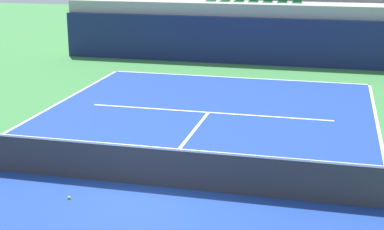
{
  "coord_description": "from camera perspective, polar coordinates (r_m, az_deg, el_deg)",
  "views": [
    {
      "loc": [
        3.98,
        -11.97,
        5.39
      ],
      "look_at": [
        0.52,
        2.0,
        1.2
      ],
      "focal_mm": 54.36,
      "sensor_mm": 36.0,
      "label": 1
    }
  ],
  "objects": [
    {
      "name": "tennis_net",
      "position": [
        13.52,
        -4.18,
        -4.97
      ],
      "size": [
        11.08,
        0.08,
        1.07
      ],
      "color": "black",
      "rests_on": "court_surface"
    },
    {
      "name": "court_surface",
      "position": [
        13.71,
        -4.14,
        -6.93
      ],
      "size": [
        11.0,
        24.0,
        0.01
      ],
      "primitive_type": "cube",
      "color": "navy",
      "rests_on": "ground_plane"
    },
    {
      "name": "ground_plane",
      "position": [
        13.71,
        -4.14,
        -6.95
      ],
      "size": [
        80.0,
        80.0,
        0.0
      ],
      "primitive_type": "plane",
      "color": "#387A3D"
    },
    {
      "name": "back_wall",
      "position": [
        27.65,
        5.51,
        7.23
      ],
      "size": [
        18.27,
        0.3,
        2.2
      ],
      "primitive_type": "cube",
      "color": "navy",
      "rests_on": "ground_plane"
    },
    {
      "name": "baseline_far",
      "position": [
        24.84,
        4.37,
        3.68
      ],
      "size": [
        11.0,
        0.1,
        0.0
      ],
      "primitive_type": "cube",
      "color": "white",
      "rests_on": "court_surface"
    },
    {
      "name": "service_line_far",
      "position": [
        19.55,
        1.63,
        0.26
      ],
      "size": [
        8.26,
        0.1,
        0.0
      ],
      "primitive_type": "cube",
      "color": "white",
      "rests_on": "court_surface"
    },
    {
      "name": "centre_service_line",
      "position": [
        16.58,
        -0.74,
        -2.7
      ],
      "size": [
        0.1,
        6.4,
        0.0
      ],
      "primitive_type": "cube",
      "color": "white",
      "rests_on": "court_surface"
    },
    {
      "name": "tennis_ball_1",
      "position": [
        13.26,
        -11.97,
        -7.93
      ],
      "size": [
        0.07,
        0.07,
        0.07
      ],
      "primitive_type": "sphere",
      "color": "#CCE033",
      "rests_on": "court_surface"
    },
    {
      "name": "stands_tier_upper",
      "position": [
        31.22,
        6.6,
        9.68
      ],
      "size": [
        18.27,
        2.4,
        3.75
      ],
      "primitive_type": "cube",
      "color": "#9E9E99",
      "rests_on": "ground_plane"
    },
    {
      "name": "stands_tier_lower",
      "position": [
        28.92,
        5.93,
        8.22
      ],
      "size": [
        18.27,
        2.4,
        2.79
      ],
      "primitive_type": "cube",
      "color": "#9E9E99",
      "rests_on": "ground_plane"
    }
  ]
}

